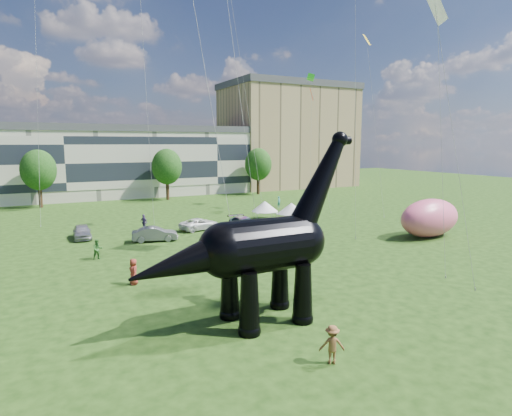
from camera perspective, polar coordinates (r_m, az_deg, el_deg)
name	(u,v)px	position (r m, az deg, el deg)	size (l,w,h in m)	color
ground	(286,313)	(25.93, 3.96, -13.75)	(220.00, 220.00, 0.00)	#16330C
terrace_row	(63,165)	(82.65, -24.32, 5.21)	(78.00, 11.00, 12.00)	beige
apartment_block	(288,138)	(100.31, 4.25, 9.28)	(28.00, 18.00, 22.00)	tan
tree_mid_left	(38,167)	(73.52, -27.05, 4.92)	(5.20, 5.20, 9.44)	#382314
tree_mid_right	(167,164)	(76.34, -11.82, 5.79)	(5.20, 5.20, 9.44)	#382314
tree_far_right	(258,162)	(83.01, 0.30, 6.18)	(5.20, 5.20, 9.44)	#382314
dinosaur_sculpture	(257,250)	(23.37, 0.07, -5.56)	(13.35, 3.70, 10.96)	black
car_silver	(82,232)	(48.12, -22.18, -2.94)	(1.73, 4.31, 1.47)	#AAA9AE
car_grey	(155,234)	(44.60, -13.33, -3.40)	(1.57, 4.51, 1.49)	slate
car_white	(200,224)	(49.55, -7.49, -2.13)	(2.21, 4.80, 1.33)	white
car_dark	(245,225)	(47.72, -1.54, -2.28)	(2.31, 5.67, 1.65)	#595960
gazebo_near	(291,208)	(54.05, 4.73, -0.07)	(4.55, 4.55, 2.43)	silver
gazebo_far	(265,206)	(55.79, 1.17, 0.22)	(4.21, 4.21, 2.41)	silver
inflatable_pink	(430,218)	(48.91, 22.16, -1.23)	(8.09, 4.05, 4.05)	#F15D84
visitors	(158,251)	(37.23, -12.92, -5.55)	(53.21, 43.18, 1.88)	teal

